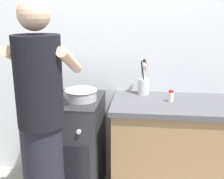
% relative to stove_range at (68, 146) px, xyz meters
% --- Properties ---
extents(back_wall, '(3.20, 0.10, 2.50)m').
position_rel_stove_range_xyz_m(back_wall, '(0.55, 0.35, 0.80)').
color(back_wall, silver).
rests_on(back_wall, ground).
extents(countertop, '(1.00, 0.60, 0.90)m').
position_rel_stove_range_xyz_m(countertop, '(0.90, 0.00, 0.00)').
color(countertop, '#99724C').
rests_on(countertop, ground).
extents(stove_range, '(0.60, 0.62, 0.90)m').
position_rel_stove_range_xyz_m(stove_range, '(0.00, 0.00, 0.00)').
color(stove_range, '#2D2D33').
rests_on(stove_range, ground).
extents(pot, '(0.25, 0.18, 0.14)m').
position_rel_stove_range_xyz_m(pot, '(-0.14, -0.02, 0.52)').
color(pot, '#B2B2B7').
rests_on(pot, stove_range).
extents(mixing_bowl, '(0.27, 0.27, 0.09)m').
position_rel_stove_range_xyz_m(mixing_bowl, '(0.14, -0.02, 0.50)').
color(mixing_bowl, '#B7B7BC').
rests_on(mixing_bowl, stove_range).
extents(utensil_crock, '(0.10, 0.10, 0.32)m').
position_rel_stove_range_xyz_m(utensil_crock, '(0.66, 0.20, 0.54)').
color(utensil_crock, silver).
rests_on(utensil_crock, countertop).
extents(spice_bottle, '(0.04, 0.04, 0.10)m').
position_rel_stove_range_xyz_m(spice_bottle, '(0.88, 0.02, 0.50)').
color(spice_bottle, silver).
rests_on(spice_bottle, countertop).
extents(person, '(0.41, 0.50, 1.70)m').
position_rel_stove_range_xyz_m(person, '(-0.00, -0.56, 0.41)').
color(person, black).
rests_on(person, ground).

